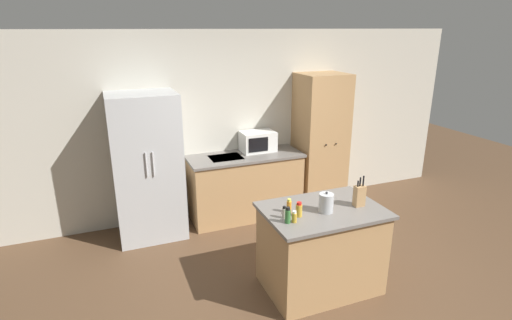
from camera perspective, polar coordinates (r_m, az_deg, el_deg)
ground_plane at (r=4.35m, az=7.69°, el=-18.84°), size 14.00×14.00×0.00m
wall_back at (r=5.75m, az=-3.05°, el=5.14°), size 7.20×0.06×2.60m
refrigerator at (r=5.24m, az=-15.29°, el=-0.97°), size 0.84×0.71×1.88m
back_counter at (r=5.72m, az=-1.53°, el=-3.69°), size 1.60×0.64×0.93m
pantry_cabinet at (r=6.03m, az=9.13°, el=2.63°), size 0.68×0.62×2.00m
kitchen_island at (r=4.27m, az=9.24°, el=-12.33°), size 1.19×0.83×0.90m
microwave at (r=5.71m, az=0.27°, el=2.68°), size 0.48×0.33×0.28m
knife_block at (r=4.16m, az=14.55°, el=-4.92°), size 0.11×0.08×0.32m
spice_bottle_tall_dark at (r=3.75m, az=5.50°, el=-8.12°), size 0.05×0.05×0.11m
spice_bottle_short_red at (r=3.72m, az=4.55°, el=-7.91°), size 0.05×0.05×0.16m
spice_bottle_amber_oil at (r=3.92m, az=4.74°, el=-6.59°), size 0.05×0.05×0.14m
spice_bottle_green_herb at (r=3.81m, az=4.06°, el=-7.51°), size 0.04×0.04×0.12m
spice_bottle_pale_salt at (r=3.85m, az=6.15°, el=-7.09°), size 0.06×0.06×0.15m
kettle at (r=3.97m, az=9.98°, el=-6.05°), size 0.14×0.14×0.21m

